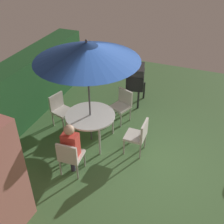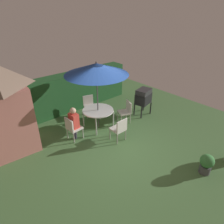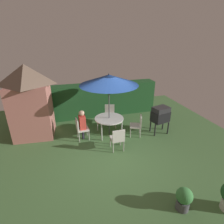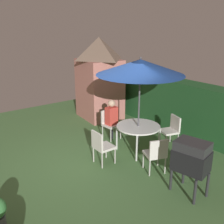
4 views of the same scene
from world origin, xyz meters
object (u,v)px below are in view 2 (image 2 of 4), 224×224
object	(u,v)px
bbq_grill	(143,97)
garden_shed	(3,109)
chair_near_shed	(72,127)
chair_far_side	(119,128)
chair_toward_hedge	(126,110)
chair_toward_house	(89,104)
patio_umbrella	(96,69)
person_in_red	(74,120)
patio_table	(98,111)
potted_plant_by_grill	(206,163)

from	to	relation	value
bbq_grill	garden_shed	bearing A→B (deg)	166.40
chair_near_shed	chair_far_side	bearing A→B (deg)	-43.58
garden_shed	bbq_grill	size ratio (longest dim) A/B	2.49
chair_toward_hedge	chair_toward_house	distance (m)	1.68
patio_umbrella	bbq_grill	world-z (taller)	patio_umbrella
bbq_grill	chair_toward_house	bearing A→B (deg)	140.55
person_in_red	chair_near_shed	bearing A→B (deg)	-175.92
patio_umbrella	chair_near_shed	distance (m)	2.23
garden_shed	chair_toward_hedge	distance (m)	4.46
patio_table	patio_umbrella	size ratio (longest dim) A/B	0.46
garden_shed	person_in_red	bearing A→B (deg)	-24.33
bbq_grill	chair_toward_house	xyz separation A→B (m)	(-1.83, 1.51, -0.33)
chair_far_side	chair_toward_house	world-z (taller)	same
chair_toward_house	patio_umbrella	bearing A→B (deg)	-106.15
patio_umbrella	chair_far_side	size ratio (longest dim) A/B	2.94
chair_far_side	chair_toward_house	xyz separation A→B (m)	(0.31, 2.28, 0.00)
garden_shed	chair_toward_hedge	bearing A→B (deg)	-16.24
garden_shed	chair_toward_house	xyz separation A→B (m)	(3.35, 0.25, -1.01)
chair_near_shed	potted_plant_by_grill	bearing A→B (deg)	-62.88
chair_far_side	chair_toward_house	distance (m)	2.30
chair_far_side	potted_plant_by_grill	xyz separation A→B (m)	(0.81, -2.79, -0.18)
garden_shed	bbq_grill	world-z (taller)	garden_shed
patio_table	bbq_grill	xyz separation A→B (m)	(2.13, -0.47, 0.15)
patio_umbrella	potted_plant_by_grill	world-z (taller)	patio_umbrella
garden_shed	patio_umbrella	size ratio (longest dim) A/B	1.13
bbq_grill	chair_far_side	bearing A→B (deg)	-160.22
bbq_grill	chair_toward_hedge	distance (m)	1.07
chair_far_side	chair_toward_hedge	size ratio (longest dim) A/B	1.00
patio_table	chair_far_side	distance (m)	1.25
chair_near_shed	potted_plant_by_grill	size ratio (longest dim) A/B	1.43
chair_toward_hedge	chair_toward_house	world-z (taller)	same
chair_near_shed	bbq_grill	bearing A→B (deg)	-6.51
patio_table	bbq_grill	world-z (taller)	bbq_grill
bbq_grill	person_in_red	world-z (taller)	person_in_red
chair_near_shed	potted_plant_by_grill	distance (m)	4.44
chair_near_shed	person_in_red	size ratio (longest dim) A/B	0.71
person_in_red	potted_plant_by_grill	bearing A→B (deg)	-63.91
patio_table	patio_umbrella	bearing A→B (deg)	0.00
chair_toward_hedge	chair_near_shed	bearing A→B (deg)	171.66
patio_umbrella	chair_near_shed	xyz separation A→B (m)	(-1.22, -0.09, -1.86)
chair_far_side	chair_toward_hedge	world-z (taller)	same
chair_far_side	garden_shed	bearing A→B (deg)	146.33
person_in_red	bbq_grill	bearing A→B (deg)	-6.78
potted_plant_by_grill	chair_far_side	bearing A→B (deg)	106.15
chair_near_shed	chair_toward_house	world-z (taller)	same
patio_umbrella	chair_toward_house	distance (m)	2.15
chair_toward_house	chair_far_side	bearing A→B (deg)	-97.75
garden_shed	bbq_grill	distance (m)	5.37
bbq_grill	potted_plant_by_grill	distance (m)	3.84
bbq_grill	chair_near_shed	world-z (taller)	bbq_grill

